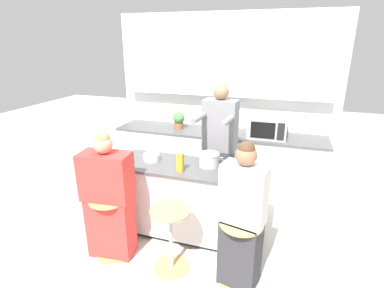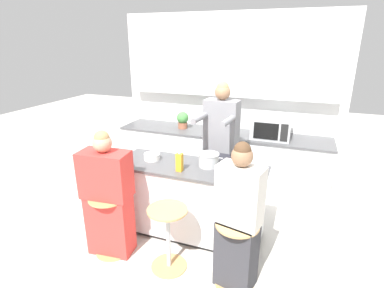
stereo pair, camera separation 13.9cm
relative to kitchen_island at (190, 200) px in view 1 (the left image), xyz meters
name	(u,v)px [view 1 (the left image)]	position (x,y,z in m)	size (l,w,h in m)	color
ground_plane	(190,232)	(0.00, 0.00, -0.46)	(16.00, 16.00, 0.00)	beige
wall_back	(224,89)	(0.00, 1.70, 1.08)	(3.54, 0.22, 2.70)	white
back_counter	(217,159)	(0.00, 1.39, 0.00)	(3.29, 0.65, 0.92)	silver
kitchen_island	(190,200)	(0.00, 0.00, 0.00)	(1.76, 0.64, 0.90)	black
bar_stool_leftmost	(111,222)	(-0.70, -0.63, -0.05)	(0.41, 0.41, 0.70)	tan
bar_stool_center	(171,235)	(0.00, -0.64, -0.05)	(0.41, 0.41, 0.70)	tan
bar_stool_rightmost	(240,249)	(0.70, -0.64, -0.05)	(0.41, 0.41, 0.70)	tan
person_cooking	(219,153)	(0.22, 0.52, 0.45)	(0.47, 0.61, 1.82)	#383842
person_wrapped_blanket	(109,200)	(-0.71, -0.62, 0.21)	(0.54, 0.34, 1.43)	red
person_seated_near	(242,223)	(0.71, -0.62, 0.22)	(0.44, 0.34, 1.48)	#333338
cooking_pot	(209,160)	(0.20, 0.07, 0.52)	(0.33, 0.24, 0.15)	#B7BABC
fruit_bowl	(151,157)	(-0.50, 0.02, 0.49)	(0.19, 0.19, 0.08)	white
coffee_cup_near	(239,174)	(0.59, -0.15, 0.49)	(0.11, 0.07, 0.10)	#4C7099
banana_bunch	(233,165)	(0.48, 0.13, 0.47)	(0.16, 0.12, 0.05)	yellow
juice_carton	(180,162)	(-0.06, -0.16, 0.55)	(0.07, 0.07, 0.22)	gold
microwave	(267,127)	(0.75, 1.35, 0.62)	(0.55, 0.39, 0.31)	#B2B5B7
potted_plant	(179,120)	(-0.65, 1.39, 0.61)	(0.19, 0.19, 0.27)	#93563D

